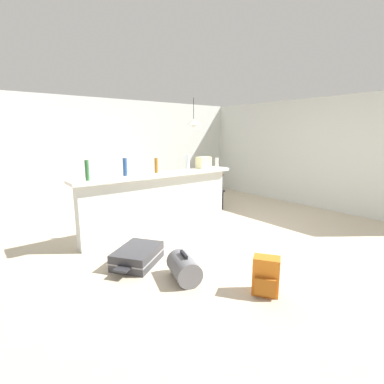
% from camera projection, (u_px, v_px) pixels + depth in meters
% --- Properties ---
extents(ground_plane, '(13.00, 13.00, 0.05)m').
position_uv_depth(ground_plane, '(213.00, 232.00, 5.24)').
color(ground_plane, beige).
extents(wall_back, '(6.60, 0.10, 2.50)m').
position_uv_depth(wall_back, '(132.00, 152.00, 7.33)').
color(wall_back, silver).
rests_on(wall_back, ground_plane).
extents(wall_right, '(0.10, 6.00, 2.50)m').
position_uv_depth(wall_right, '(299.00, 152.00, 7.06)').
color(wall_right, silver).
rests_on(wall_right, ground_plane).
extents(partition_half_wall, '(2.80, 0.20, 1.00)m').
position_uv_depth(partition_half_wall, '(160.00, 205.00, 5.05)').
color(partition_half_wall, silver).
rests_on(partition_half_wall, ground_plane).
extents(bar_countertop, '(2.96, 0.40, 0.05)m').
position_uv_depth(bar_countertop, '(159.00, 175.00, 4.95)').
color(bar_countertop, white).
rests_on(bar_countertop, partition_half_wall).
extents(bottle_green, '(0.06, 0.06, 0.29)m').
position_uv_depth(bottle_green, '(87.00, 170.00, 4.16)').
color(bottle_green, '#2D6B38').
rests_on(bottle_green, bar_countertop).
extents(bottle_blue, '(0.07, 0.07, 0.28)m').
position_uv_depth(bottle_blue, '(125.00, 167.00, 4.62)').
color(bottle_blue, '#284C89').
rests_on(bottle_blue, bar_countertop).
extents(bottle_amber, '(0.06, 0.06, 0.25)m').
position_uv_depth(bottle_amber, '(156.00, 165.00, 4.95)').
color(bottle_amber, '#9E661E').
rests_on(bottle_amber, bar_countertop).
extents(bottle_clear, '(0.07, 0.07, 0.28)m').
position_uv_depth(bottle_clear, '(188.00, 162.00, 5.36)').
color(bottle_clear, silver).
rests_on(bottle_clear, bar_countertop).
extents(bottle_white, '(0.06, 0.06, 0.20)m').
position_uv_depth(bottle_white, '(217.00, 163.00, 5.63)').
color(bottle_white, silver).
rests_on(bottle_white, bar_countertop).
extents(grocery_bag, '(0.26, 0.18, 0.22)m').
position_uv_depth(grocery_bag, '(204.00, 163.00, 5.57)').
color(grocery_bag, beige).
rests_on(grocery_bag, bar_countertop).
extents(dining_table, '(1.10, 0.80, 0.74)m').
position_uv_depth(dining_table, '(196.00, 178.00, 7.03)').
color(dining_table, '#4C331E').
rests_on(dining_table, ground_plane).
extents(dining_chair_near_partition, '(0.41, 0.41, 0.93)m').
position_uv_depth(dining_chair_near_partition, '(210.00, 187.00, 6.62)').
color(dining_chair_near_partition, black).
rests_on(dining_chair_near_partition, ground_plane).
extents(pendant_lamp, '(0.34, 0.34, 0.65)m').
position_uv_depth(pendant_lamp, '(194.00, 122.00, 6.73)').
color(pendant_lamp, black).
extents(suitcase_flat_charcoal, '(0.87, 0.80, 0.22)m').
position_uv_depth(suitcase_flat_charcoal, '(137.00, 256.00, 3.89)').
color(suitcase_flat_charcoal, '#38383D').
rests_on(suitcase_flat_charcoal, ground_plane).
extents(duffel_bag_grey, '(0.44, 0.55, 0.34)m').
position_uv_depth(duffel_bag_grey, '(184.00, 268.00, 3.45)').
color(duffel_bag_grey, slate).
rests_on(duffel_bag_grey, ground_plane).
extents(backpack_orange, '(0.33, 0.34, 0.42)m').
position_uv_depth(backpack_orange, '(266.00, 277.00, 3.14)').
color(backpack_orange, orange).
rests_on(backpack_orange, ground_plane).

